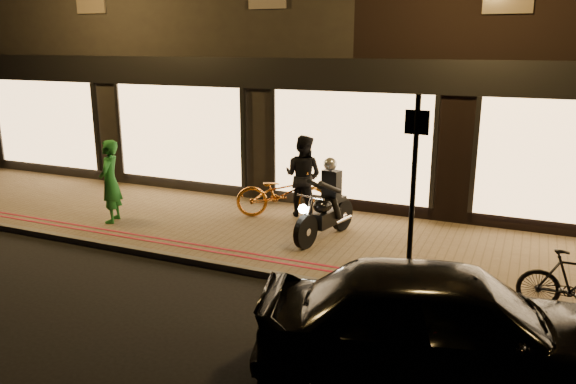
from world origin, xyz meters
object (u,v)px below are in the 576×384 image
Objects in this scene: motorcycle at (326,208)px; person_green at (110,181)px; bicycle_gold at (282,193)px; parked_car at (450,327)px; sign_post at (413,185)px.

person_green is (-4.54, -0.83, 0.26)m from motorcycle.
motorcycle is 1.67m from bicycle_gold.
parked_car is (4.25, -4.84, 0.10)m from bicycle_gold.
sign_post reaches higher than bicycle_gold.
bicycle_gold is at bearing 98.29° from person_green.
bicycle_gold is at bearing 141.04° from sign_post.
sign_post reaches higher than person_green.
bicycle_gold is (-3.35, 2.71, -1.15)m from sign_post.
parked_car is at bearing -162.88° from bicycle_gold.
person_green reaches higher than parked_car.
motorcycle is 1.09× the size of person_green.
sign_post is 2.55m from parked_car.
person_green is at bearing -156.86° from motorcycle.
motorcycle is at bearing 21.27° from parked_car.
motorcycle is at bearing -149.23° from bicycle_gold.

